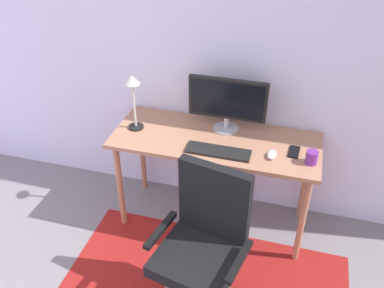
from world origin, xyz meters
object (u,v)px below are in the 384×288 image
object	(u,v)px
desk	(215,149)
computer_mouse	(272,155)
monitor	(227,101)
office_chair	(203,257)
keyboard	(218,151)
coffee_cup	(312,157)
cell_phone	(294,152)
desk_lamp	(133,91)

from	to	relation	value
desk	computer_mouse	world-z (taller)	computer_mouse
desk	monitor	bearing A→B (deg)	72.96
desk	office_chair	bearing A→B (deg)	-81.97
keyboard	coffee_cup	distance (m)	0.60
desk	cell_phone	size ratio (longest dim) A/B	10.30
computer_mouse	desk_lamp	xyz separation A→B (m)	(-0.99, 0.09, 0.28)
monitor	office_chair	size ratio (longest dim) A/B	0.55
computer_mouse	cell_phone	size ratio (longest dim) A/B	0.74
desk	computer_mouse	xyz separation A→B (m)	(0.40, -0.11, 0.10)
keyboard	cell_phone	size ratio (longest dim) A/B	3.07
keyboard	coffee_cup	bearing A→B (deg)	4.55
keyboard	computer_mouse	distance (m)	0.35
desk_lamp	office_chair	world-z (taller)	desk_lamp
desk	keyboard	xyz separation A→B (m)	(0.05, -0.16, 0.10)
keyboard	office_chair	world-z (taller)	office_chair
coffee_cup	cell_phone	size ratio (longest dim) A/B	0.64
coffee_cup	desk_lamp	xyz separation A→B (m)	(-1.24, 0.10, 0.25)
keyboard	cell_phone	world-z (taller)	keyboard
computer_mouse	desk	bearing A→B (deg)	164.76
keyboard	cell_phone	distance (m)	0.50
keyboard	office_chair	xyz separation A→B (m)	(0.05, -0.60, -0.35)
desk	monitor	world-z (taller)	monitor
office_chair	desk_lamp	bearing A→B (deg)	145.15
computer_mouse	desk_lamp	bearing A→B (deg)	174.52
keyboard	cell_phone	xyz separation A→B (m)	(0.48, 0.14, -0.00)
monitor	keyboard	distance (m)	0.37
cell_phone	desk_lamp	size ratio (longest dim) A/B	0.34
keyboard	desk	bearing A→B (deg)	108.91
keyboard	coffee_cup	xyz separation A→B (m)	(0.60, 0.05, 0.04)
cell_phone	desk_lamp	xyz separation A→B (m)	(-1.12, 0.01, 0.29)
keyboard	computer_mouse	size ratio (longest dim) A/B	4.13
monitor	cell_phone	xyz separation A→B (m)	(0.49, -0.16, -0.22)
coffee_cup	office_chair	distance (m)	0.93
keyboard	desk_lamp	bearing A→B (deg)	167.37
monitor	coffee_cup	distance (m)	0.68
coffee_cup	cell_phone	xyz separation A→B (m)	(-0.11, 0.09, -0.04)
cell_phone	office_chair	distance (m)	0.92
computer_mouse	coffee_cup	bearing A→B (deg)	-0.35
coffee_cup	monitor	bearing A→B (deg)	157.25
cell_phone	monitor	bearing A→B (deg)	165.02
monitor	cell_phone	bearing A→B (deg)	-18.47
monitor	office_chair	xyz separation A→B (m)	(0.06, -0.90, -0.57)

